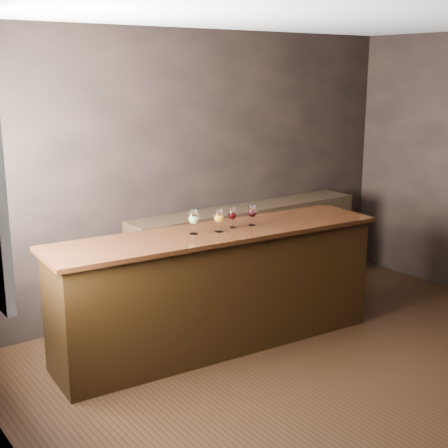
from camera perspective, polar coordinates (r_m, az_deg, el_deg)
ground at (r=5.22m, az=11.88°, el=-13.79°), size 5.00×5.00×0.00m
room_shell at (r=4.58m, az=9.98°, el=6.28°), size 5.02×4.52×2.81m
bar_counter at (r=5.51m, az=-0.55°, el=-6.16°), size 2.96×0.85×1.02m
bar_top at (r=5.35m, az=-0.57°, el=-0.82°), size 3.06×0.93×0.04m
back_bar_shelf at (r=6.73m, az=2.17°, el=-2.55°), size 2.76×0.40×0.99m
glass_white at (r=5.22m, az=-2.81°, el=0.55°), size 0.09×0.09×0.20m
glass_amber at (r=5.28m, az=-0.49°, el=0.65°), size 0.08×0.08×0.19m
glass_red_a at (r=5.43m, az=0.78°, el=0.91°), size 0.08×0.08×0.18m
glass_red_b at (r=5.51m, az=2.59°, el=1.12°), size 0.08×0.08×0.18m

